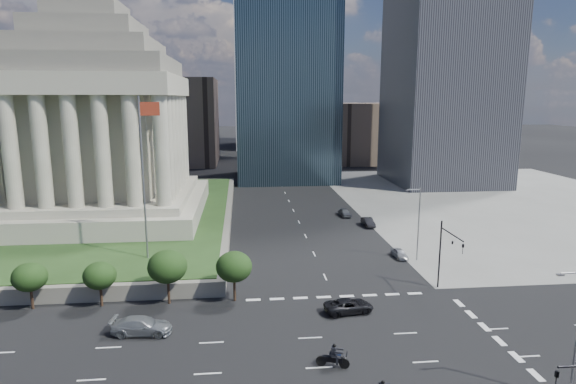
{
  "coord_description": "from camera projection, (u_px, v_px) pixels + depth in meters",
  "views": [
    {
      "loc": [
        -10.01,
        -35.36,
        21.62
      ],
      "look_at": [
        -5.23,
        13.48,
        12.05
      ],
      "focal_mm": 30.0,
      "sensor_mm": 36.0,
      "label": 1
    }
  ],
  "objects": [
    {
      "name": "street_lamp_north",
      "position": [
        418.0,
        220.0,
        64.25
      ],
      "size": [
        2.13,
        0.22,
        10.0
      ],
      "color": "slate",
      "rests_on": "ground"
    },
    {
      "name": "plaza_terrace",
      "position": [
        42.0,
        219.0,
        84.01
      ],
      "size": [
        66.0,
        70.0,
        1.8
      ],
      "primitive_type": "cube",
      "color": "#635E55",
      "rests_on": "ground"
    },
    {
      "name": "parked_sedan_near",
      "position": [
        400.0,
        253.0,
        66.27
      ],
      "size": [
        3.68,
        1.66,
        1.23
      ],
      "primitive_type": "imported",
      "rotation": [
        0.0,
        0.0,
        0.06
      ],
      "color": "#919499",
      "rests_on": "ground"
    },
    {
      "name": "war_memorial",
      "position": [
        94.0,
        100.0,
        79.18
      ],
      "size": [
        34.0,
        34.0,
        39.0
      ],
      "primitive_type": null,
      "color": "gray",
      "rests_on": "plaza_lawn"
    },
    {
      "name": "building_filler_ne",
      "position": [
        362.0,
        132.0,
        167.77
      ],
      "size": [
        20.0,
        30.0,
        20.0
      ],
      "primitive_type": "cube",
      "color": "brown",
      "rests_on": "ground"
    },
    {
      "name": "motorcycle_trail",
      "position": [
        333.0,
        355.0,
        39.16
      ],
      "size": [
        2.9,
        1.57,
        2.09
      ],
      "primitive_type": null,
      "rotation": [
        0.0,
        0.0,
        -0.31
      ],
      "color": "black",
      "rests_on": "ground"
    },
    {
      "name": "sidewalk_ne",
      "position": [
        505.0,
        201.0,
        102.64
      ],
      "size": [
        68.0,
        90.0,
        0.03
      ],
      "primitive_type": "cube",
      "color": "slate",
      "rests_on": "ground"
    },
    {
      "name": "flagpole",
      "position": [
        144.0,
        169.0,
        58.49
      ],
      "size": [
        2.52,
        0.24,
        20.0
      ],
      "color": "slate",
      "rests_on": "plaza_lawn"
    },
    {
      "name": "parked_sedan_far",
      "position": [
        345.0,
        213.0,
        89.53
      ],
      "size": [
        4.28,
        1.95,
        1.42
      ],
      "primitive_type": "imported",
      "rotation": [
        0.0,
        0.0,
        0.07
      ],
      "color": "#505357",
      "rests_on": "ground"
    },
    {
      "name": "street_lamp_south",
      "position": [
        576.0,
        328.0,
        33.97
      ],
      "size": [
        2.13,
        0.22,
        10.0
      ],
      "color": "slate",
      "rests_on": "ground"
    },
    {
      "name": "plaza_lawn",
      "position": [
        41.0,
        214.0,
        83.83
      ],
      "size": [
        64.0,
        68.0,
        0.1
      ],
      "primitive_type": "cube",
      "color": "#223B18",
      "rests_on": "plaza_terrace"
    },
    {
      "name": "ground",
      "position": [
        277.0,
        175.0,
        137.32
      ],
      "size": [
        500.0,
        500.0,
        0.0
      ],
      "primitive_type": "plane",
      "color": "black",
      "rests_on": "ground"
    },
    {
      "name": "midrise_glass",
      "position": [
        285.0,
        66.0,
        126.89
      ],
      "size": [
        26.0,
        26.0,
        60.0
      ],
      "primitive_type": "cube",
      "color": "black",
      "rests_on": "ground"
    },
    {
      "name": "traffic_signal_ne",
      "position": [
        447.0,
        249.0,
        53.21
      ],
      "size": [
        0.3,
        5.74,
        8.0
      ],
      "color": "black",
      "rests_on": "ground"
    },
    {
      "name": "suv_grey",
      "position": [
        142.0,
        326.0,
        44.76
      ],
      "size": [
        2.74,
        5.76,
        1.62
      ],
      "primitive_type": "imported",
      "rotation": [
        0.0,
        0.0,
        1.49
      ],
      "color": "slate",
      "rests_on": "ground"
    },
    {
      "name": "parked_sedan_mid",
      "position": [
        368.0,
        222.0,
        82.58
      ],
      "size": [
        4.38,
        1.63,
        1.43
      ],
      "primitive_type": "imported",
      "rotation": [
        0.0,
        0.0,
        0.03
      ],
      "color": "black",
      "rests_on": "ground"
    },
    {
      "name": "building_filler_nw",
      "position": [
        181.0,
        122.0,
        161.08
      ],
      "size": [
        24.0,
        30.0,
        28.0
      ],
      "primitive_type": "cube",
      "color": "brown",
      "rests_on": "ground"
    },
    {
      "name": "pickup_truck",
      "position": [
        349.0,
        306.0,
        49.29
      ],
      "size": [
        5.36,
        3.07,
        1.41
      ],
      "primitive_type": "imported",
      "rotation": [
        0.0,
        0.0,
        1.72
      ],
      "color": "black",
      "rests_on": "ground"
    }
  ]
}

